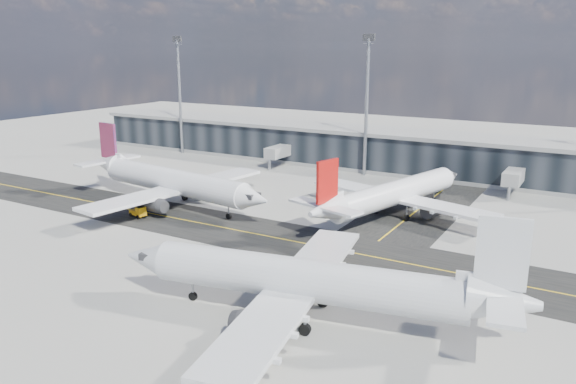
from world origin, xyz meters
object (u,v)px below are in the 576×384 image
airliner_af (171,181)px  airliner_redtail (393,194)px  baggage_tug (139,212)px  service_van (388,192)px  airliner_near (311,281)px

airliner_af → airliner_redtail: airliner_af is taller
baggage_tug → service_van: size_ratio=0.53×
baggage_tug → service_van: (29.82, 32.54, -0.10)m
airliner_af → service_van: bearing=136.7°
baggage_tug → service_van: bearing=148.6°
airliner_af → airliner_near: bearing=66.1°
airliner_redtail → airliner_af: bearing=-145.3°
airliner_af → service_van: 38.85m
airliner_redtail → service_van: (-5.06, 11.83, -2.98)m
service_van → baggage_tug: bearing=-139.7°
airliner_af → baggage_tug: (0.40, -8.35, -3.26)m
airliner_redtail → service_van: airliner_redtail is taller
airliner_af → airliner_near: 47.48m
airliner_near → airliner_af: bearing=47.3°
airliner_redtail → baggage_tug: airliner_redtail is taller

